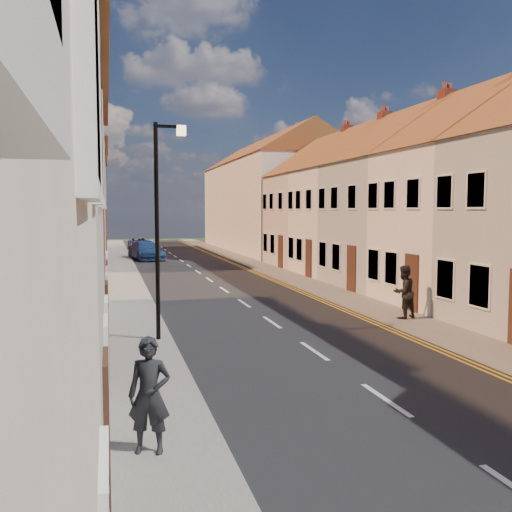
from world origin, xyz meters
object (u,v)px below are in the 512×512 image
car_distant (140,243)px  pedestrian_right_b (404,292)px  lamppost (160,217)px  car_far (146,251)px  pedestrian_left (149,395)px

car_distant → pedestrian_right_b: size_ratio=2.23×
pedestrian_right_b → lamppost: bearing=-10.4°
car_distant → car_far: bearing=-98.7°
car_far → car_distant: bearing=78.2°
car_distant → pedestrian_left: size_ratio=2.28×
lamppost → car_distant: size_ratio=1.51×
car_far → car_distant: car_far is taller
pedestrian_left → pedestrian_right_b: size_ratio=0.98×
pedestrian_left → pedestrian_right_b: pedestrian_right_b is taller
lamppost → pedestrian_left: size_ratio=3.45×
pedestrian_right_b → car_distant: bearing=-98.4°
car_far → pedestrian_left: 35.08m
lamppost → car_far: bearing=87.2°
lamppost → pedestrian_right_b: size_ratio=3.37×
car_far → pedestrian_left: pedestrian_left is taller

